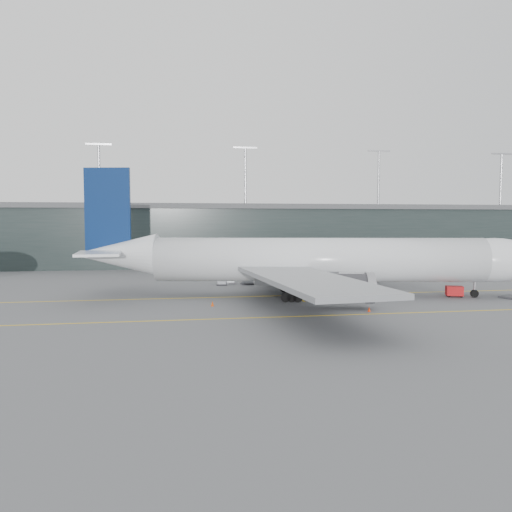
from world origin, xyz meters
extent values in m
plane|color=slate|center=(0.00, 0.00, 0.00)|extent=(320.00, 320.00, 0.00)
cube|color=yellow|center=(0.00, -4.00, 0.01)|extent=(160.00, 0.25, 0.02)
cube|color=yellow|center=(0.00, -20.00, 0.01)|extent=(160.00, 0.25, 0.02)
cube|color=yellow|center=(5.00, 20.00, 0.01)|extent=(0.25, 60.00, 0.02)
cube|color=#1E2A29|center=(0.00, 58.00, 7.00)|extent=(240.00, 35.00, 14.00)
cube|color=#525457|center=(0.00, 58.00, 14.60)|extent=(240.00, 36.00, 1.20)
cylinder|color=#9E9EA3|center=(-30.00, 48.00, 22.00)|extent=(0.60, 0.60, 14.00)
cylinder|color=#9E9EA3|center=(5.00, 48.00, 22.00)|extent=(0.60, 0.60, 14.00)
cylinder|color=#9E9EA3|center=(40.00, 48.00, 22.00)|extent=(0.60, 0.60, 14.00)
cylinder|color=#9E9EA3|center=(75.00, 48.00, 22.00)|extent=(0.60, 0.60, 14.00)
cylinder|color=white|center=(8.14, -5.87, 5.44)|extent=(47.58, 15.02, 6.36)
ellipsoid|color=white|center=(32.86, -10.54, 5.44)|extent=(14.31, 8.73, 6.36)
cone|color=white|center=(-20.61, -0.44, 6.16)|extent=(12.23, 8.10, 6.11)
cube|color=gray|center=(7.13, -5.68, 2.98)|extent=(17.09, 8.09, 2.05)
cube|color=gray|center=(2.16, -20.93, 4.41)|extent=(11.95, 30.50, 0.56)
cylinder|color=#35353A|center=(8.35, -15.83, 2.67)|extent=(7.73, 4.86, 3.59)
cube|color=gray|center=(8.07, 10.34, 4.41)|extent=(21.63, 30.75, 0.56)
cylinder|color=#35353A|center=(11.97, 3.33, 2.67)|extent=(7.73, 4.86, 3.59)
cube|color=navy|center=(-22.12, -0.15, 12.63)|extent=(6.65, 1.74, 12.32)
cube|color=white|center=(-22.66, -5.79, 6.67)|extent=(6.32, 9.64, 0.36)
cube|color=white|center=(-20.57, 5.30, 6.67)|extent=(9.09, 10.77, 0.36)
cylinder|color=black|center=(30.33, -10.06, 0.56)|extent=(1.19, 0.61, 1.13)
cylinder|color=#9E9EA3|center=(30.33, -10.06, 1.33)|extent=(0.31, 0.31, 2.67)
cylinder|color=black|center=(3.19, -9.95, 0.67)|extent=(1.41, 0.75, 1.33)
cylinder|color=black|center=(5.02, -0.26, 0.67)|extent=(1.41, 0.75, 1.33)
cube|color=#2E2D32|center=(21.77, 0.90, 4.59)|extent=(3.14, 3.49, 2.57)
cube|color=#2E2D32|center=(22.26, 8.50, 4.59)|extent=(3.06, 12.05, 2.29)
cube|color=#2E2D32|center=(23.04, 20.40, 4.59)|extent=(3.29, 12.07, 2.39)
cube|color=#2E2D32|center=(23.81, 32.30, 4.59)|extent=(3.52, 12.08, 2.48)
cylinder|color=#9E9EA3|center=(22.31, 9.14, 1.74)|extent=(0.46, 0.46, 3.49)
cube|color=#35353A|center=(22.31, 9.14, 0.32)|extent=(1.92, 1.49, 0.64)
cylinder|color=#2E2D32|center=(21.77, 40.50, 4.59)|extent=(3.67, 3.67, 2.75)
cylinder|color=#2E2D32|center=(21.77, 40.50, 1.65)|extent=(1.65, 1.65, 3.30)
cube|color=red|center=(27.73, -9.13, 0.90)|extent=(2.68, 2.15, 1.38)
cylinder|color=black|center=(26.76, -9.36, 0.21)|extent=(0.45, 0.29, 0.42)
cylinder|color=black|center=(28.37, -9.90, 0.21)|extent=(0.45, 0.29, 0.42)
cylinder|color=black|center=(27.10, -8.36, 0.21)|extent=(0.45, 0.29, 0.42)
cylinder|color=black|center=(28.71, -8.90, 0.21)|extent=(0.45, 0.29, 0.42)
cube|color=#3B3C41|center=(35.13, -11.54, 0.17)|extent=(3.56, 3.28, 0.29)
cube|color=#35353A|center=(-4.50, 9.33, 0.13)|extent=(2.09, 1.82, 0.18)
cube|color=#AFB3BC|center=(-4.50, 9.33, 0.94)|extent=(1.72, 1.65, 1.34)
cube|color=#224C87|center=(-4.50, 9.33, 1.64)|extent=(1.77, 1.71, 0.07)
cube|color=#35353A|center=(-2.97, 11.55, 0.15)|extent=(2.04, 1.65, 0.20)
cube|color=#A2A8AE|center=(-2.97, 11.55, 1.04)|extent=(1.64, 1.54, 1.49)
cube|color=#224C87|center=(-2.97, 11.55, 1.81)|extent=(1.69, 1.59, 0.08)
cube|color=#35353A|center=(-0.10, 9.70, 0.16)|extent=(2.25, 1.87, 0.21)
cube|color=#B8BBC5|center=(-0.10, 9.70, 1.11)|extent=(1.82, 1.72, 1.59)
cube|color=#224C87|center=(-0.10, 9.70, 1.94)|extent=(1.88, 1.78, 0.08)
cone|color=orange|center=(31.99, -7.46, 0.32)|extent=(0.40, 0.40, 0.63)
cone|color=red|center=(10.86, -18.49, 0.31)|extent=(0.39, 0.39, 0.62)
cone|color=orange|center=(9.53, 12.14, 0.39)|extent=(0.49, 0.49, 0.77)
cone|color=#D1450B|center=(-7.73, -11.47, 0.33)|extent=(0.42, 0.42, 0.67)
camera|label=1|loc=(-12.48, -75.67, 11.03)|focal=35.00mm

